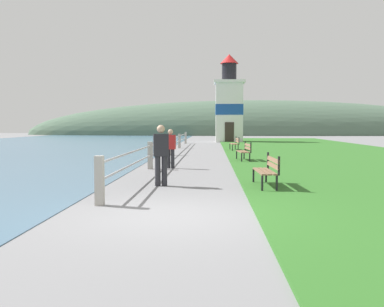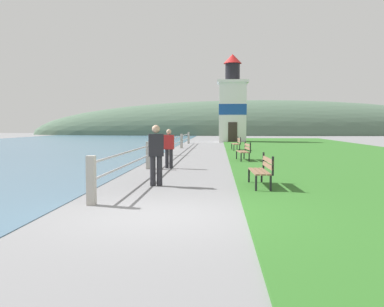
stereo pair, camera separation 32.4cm
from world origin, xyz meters
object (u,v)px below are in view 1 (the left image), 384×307
object	(u,v)px
person_strolling	(171,147)
park_bench_midway	(245,150)
lighthouse	(229,106)
person_by_railing	(161,153)
park_bench_near	(268,169)
park_bench_far	(235,143)

from	to	relation	value
person_strolling	park_bench_midway	bearing A→B (deg)	-34.29
lighthouse	person_by_railing	distance (m)	31.99
park_bench_near	person_strolling	size ratio (longest dim) A/B	1.09
park_bench_far	person_by_railing	bearing A→B (deg)	76.93
park_bench_near	park_bench_far	xyz separation A→B (m)	(0.04, 16.89, 0.00)
park_bench_far	person_by_railing	distance (m)	16.84
person_strolling	person_by_railing	xyz separation A→B (m)	(0.20, -4.91, 0.09)
park_bench_far	person_strolling	bearing A→B (deg)	71.82
park_bench_near	park_bench_midway	distance (m)	8.60
park_bench_midway	park_bench_far	distance (m)	8.29
park_bench_near	park_bench_midway	size ratio (longest dim) A/B	1.04
park_bench_midway	park_bench_far	bearing A→B (deg)	-95.19
person_strolling	park_bench_far	bearing A→B (deg)	-6.04
park_bench_near	park_bench_far	world-z (taller)	same
park_bench_midway	park_bench_far	world-z (taller)	same
person_by_railing	park_bench_far	bearing A→B (deg)	-21.86
park_bench_near	park_bench_midway	world-z (taller)	same
lighthouse	person_by_railing	world-z (taller)	lighthouse
park_bench_near	lighthouse	distance (m)	32.18
lighthouse	person_strolling	size ratio (longest dim) A/B	5.65
park_bench_near	person_by_railing	size ratio (longest dim) A/B	0.98
person_by_railing	park_bench_midway	bearing A→B (deg)	-31.54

